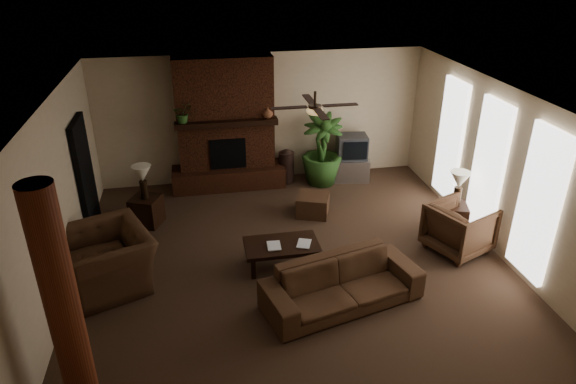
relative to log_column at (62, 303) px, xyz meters
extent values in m
plane|color=#493324|center=(2.95, 2.40, -1.40)|extent=(7.00, 7.00, 0.00)
plane|color=silver|center=(2.95, 2.40, 1.40)|extent=(7.00, 7.00, 0.00)
plane|color=beige|center=(2.95, 5.90, 0.00)|extent=(7.00, 0.00, 7.00)
plane|color=beige|center=(2.95, -1.10, 0.00)|extent=(7.00, 0.00, 7.00)
plane|color=beige|center=(-0.55, 2.40, 0.00)|extent=(0.00, 7.00, 7.00)
plane|color=beige|center=(6.45, 2.40, 0.00)|extent=(0.00, 7.00, 7.00)
cube|color=#502515|center=(2.15, 5.65, 0.00)|extent=(2.00, 0.50, 2.80)
cube|color=#502515|center=(2.15, 5.55, -1.17)|extent=(2.40, 0.70, 0.45)
cube|color=black|center=(2.15, 5.39, -0.58)|extent=(0.75, 0.04, 0.65)
cube|color=black|center=(2.15, 5.37, 0.10)|extent=(2.10, 0.28, 0.12)
cube|color=white|center=(6.40, 4.00, -0.05)|extent=(0.08, 0.85, 2.35)
cube|color=white|center=(6.40, 2.60, -0.05)|extent=(0.08, 0.85, 2.35)
cube|color=white|center=(6.40, 1.20, -0.05)|extent=(0.08, 0.85, 2.35)
cylinder|color=brown|center=(0.00, 0.00, 0.00)|extent=(0.36, 0.36, 2.80)
cube|color=black|center=(-0.49, 4.20, -0.35)|extent=(0.10, 1.00, 2.10)
cylinder|color=#2E2014|center=(3.35, 2.70, 1.28)|extent=(0.04, 0.04, 0.24)
cylinder|color=#2E2014|center=(3.35, 2.70, 1.16)|extent=(0.20, 0.20, 0.06)
ellipsoid|color=#F2BF72|center=(3.35, 2.70, 1.10)|extent=(0.26, 0.26, 0.14)
cube|color=black|center=(3.75, 2.70, 1.17)|extent=(0.55, 0.12, 0.01)
cube|color=black|center=(2.95, 2.70, 1.17)|extent=(0.55, 0.12, 0.01)
cube|color=black|center=(3.35, 3.10, 1.17)|extent=(0.12, 0.55, 0.01)
cube|color=black|center=(3.35, 2.30, 1.17)|extent=(0.12, 0.55, 0.01)
imported|color=#4E3321|center=(3.45, 1.18, -0.94)|extent=(2.43, 1.25, 0.91)
imported|color=#4E3321|center=(0.05, 2.32, -0.80)|extent=(1.35, 1.61, 1.20)
imported|color=#4E3321|center=(5.82, 2.23, -0.92)|extent=(1.17, 1.20, 0.96)
cube|color=black|center=(2.75, 2.29, -1.00)|extent=(1.20, 0.70, 0.06)
cube|color=black|center=(2.25, 2.04, -1.21)|extent=(0.07, 0.07, 0.37)
cube|color=black|center=(3.25, 2.04, -1.21)|extent=(0.07, 0.07, 0.37)
cube|color=black|center=(2.25, 2.54, -1.21)|extent=(0.07, 0.07, 0.37)
cube|color=black|center=(3.25, 2.54, -1.21)|extent=(0.07, 0.07, 0.37)
cube|color=#4E3321|center=(3.67, 3.97, -1.20)|extent=(0.77, 0.77, 0.40)
cube|color=#ACACAF|center=(4.83, 5.42, -1.15)|extent=(0.91, 0.61, 0.50)
cube|color=#38383B|center=(4.88, 5.48, -0.64)|extent=(0.70, 0.57, 0.52)
cube|color=black|center=(4.88, 5.21, -0.64)|extent=(0.52, 0.09, 0.40)
cylinder|color=#2E1E1A|center=(3.43, 5.55, -1.05)|extent=(0.34, 0.34, 0.70)
sphere|color=#2E1E1A|center=(3.43, 5.55, -0.80)|extent=(0.34, 0.34, 0.34)
imported|color=#2F5622|center=(4.17, 5.35, -0.96)|extent=(1.11, 1.67, 0.87)
cube|color=black|center=(0.49, 4.16, -1.12)|extent=(0.66, 0.66, 0.55)
cylinder|color=#2E2014|center=(0.50, 4.14, -0.67)|extent=(0.16, 0.16, 0.35)
cone|color=white|center=(0.50, 4.14, -0.35)|extent=(0.41, 0.41, 0.30)
cube|color=black|center=(6.00, 2.83, -1.12)|extent=(0.63, 0.63, 0.55)
cylinder|color=#2E2014|center=(6.04, 2.83, -0.67)|extent=(0.14, 0.14, 0.35)
cone|color=white|center=(6.04, 2.83, -0.35)|extent=(0.36, 0.36, 0.30)
imported|color=#2F5622|center=(1.30, 5.39, 0.32)|extent=(0.45, 0.49, 0.33)
imported|color=brown|center=(3.01, 5.40, 0.27)|extent=(0.28, 0.29, 0.22)
imported|color=#999999|center=(2.50, 2.23, -0.83)|extent=(0.22, 0.04, 0.29)
imported|color=#999999|center=(3.00, 2.24, -0.82)|extent=(0.21, 0.10, 0.29)
camera|label=1|loc=(1.55, -4.72, 3.43)|focal=32.05mm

